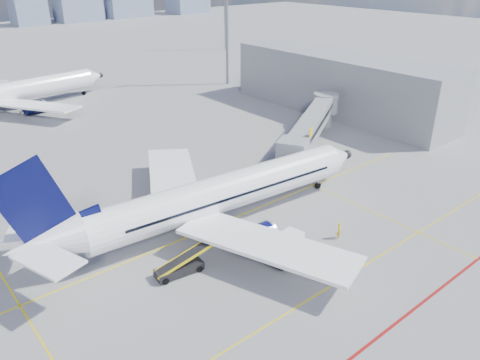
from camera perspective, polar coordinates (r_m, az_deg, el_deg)
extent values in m
plane|color=gray|center=(43.35, 4.31, -9.38)|extent=(420.00, 420.00, 0.00)
cube|color=#D7BF0B|center=(48.46, -2.26, -5.26)|extent=(60.00, 0.18, 0.01)
cube|color=#D7BF0B|center=(40.14, 10.39, -12.98)|extent=(80.00, 0.15, 0.01)
cube|color=#D7BF0B|center=(53.73, 13.69, -2.77)|extent=(0.15, 28.00, 0.01)
cube|color=#D7BF0B|center=(41.69, -25.24, -13.70)|extent=(0.15, 30.00, 0.01)
cube|color=maroon|center=(37.62, 17.62, -16.96)|extent=(90.00, 0.25, 0.01)
cube|color=#9C9FA4|center=(66.34, 8.73, 6.74)|extent=(20.84, 13.93, 2.60)
cube|color=black|center=(66.27, 8.74, 6.91)|extent=(20.52, 13.82, 0.55)
cube|color=#9C9FA4|center=(56.11, 6.42, 3.42)|extent=(4.49, 4.56, 3.00)
cube|color=black|center=(61.82, 7.53, 1.90)|extent=(2.20, 1.00, 0.70)
cylinder|color=gray|center=(61.30, 7.60, 3.06)|extent=(0.56, 0.56, 2.70)
cylinder|color=gray|center=(74.20, 9.95, 7.06)|extent=(0.60, 0.60, 3.90)
cylinder|color=#9C9FA4|center=(77.08, 10.41, 9.22)|extent=(4.00, 4.00, 3.00)
cylinder|color=gray|center=(77.62, 10.30, 7.84)|extent=(2.40, 2.40, 3.90)
cube|color=#D7BF0B|center=(57.30, 8.62, 5.68)|extent=(1.26, 0.82, 1.20)
cube|color=#9C9FA4|center=(85.27, 11.97, 11.38)|extent=(10.00, 42.00, 10.00)
cube|color=black|center=(81.66, 9.80, 10.96)|extent=(0.25, 40.00, 4.50)
cylinder|color=gray|center=(102.94, -1.61, 18.43)|extent=(0.56, 0.56, 25.00)
cylinder|color=gray|center=(146.93, -1.82, 20.44)|extent=(0.56, 0.56, 25.00)
cube|color=slate|center=(225.42, -24.41, 18.35)|extent=(13.00, 11.98, 11.93)
cube|color=slate|center=(232.24, -19.24, 19.81)|extent=(18.60, 13.01, 16.23)
cube|color=slate|center=(259.66, -6.40, 20.83)|extent=(18.70, 14.37, 11.31)
cylinder|color=white|center=(47.30, -1.80, -1.52)|extent=(29.39, 6.04, 3.79)
cone|color=white|center=(57.12, 11.98, 2.77)|extent=(3.78, 4.05, 3.79)
sphere|color=black|center=(58.07, 12.91, 3.05)|extent=(1.15, 1.15, 1.07)
cone|color=white|center=(41.31, -22.88, -7.12)|extent=(6.50, 4.26, 3.79)
cube|color=black|center=(56.05, 11.14, 3.00)|extent=(1.57, 1.57, 0.44)
cube|color=white|center=(53.97, -8.25, 0.51)|extent=(12.10, 16.53, 0.56)
cube|color=white|center=(40.93, 3.37, -7.85)|extent=(10.15, 16.82, 0.56)
cylinder|color=#080B3B|center=(52.41, -5.64, -1.60)|extent=(3.66, 2.50, 2.24)
cylinder|color=#080B3B|center=(44.15, 1.80, -6.99)|extent=(3.66, 2.50, 2.24)
cylinder|color=#B7B9BF|center=(53.23, -3.92, -1.09)|extent=(0.52, 2.32, 2.30)
cylinder|color=#B7B9BF|center=(45.13, 3.69, -6.26)|extent=(0.52, 2.32, 2.30)
cube|color=#080B3B|center=(39.74, -23.68, -3.00)|extent=(6.67, 0.83, 8.29)
cube|color=#080B3B|center=(41.19, -20.00, -5.04)|extent=(5.49, 0.72, 2.09)
cube|color=white|center=(43.80, -24.44, -5.01)|extent=(5.04, 6.18, 0.21)
cube|color=white|center=(38.45, -22.37, -8.95)|extent=(4.43, 6.07, 0.21)
cylinder|color=gray|center=(55.92, 9.50, -0.21)|extent=(0.30, 0.30, 1.80)
cylinder|color=black|center=(56.14, 9.46, -0.69)|extent=(0.78, 0.34, 0.76)
cylinder|color=gray|center=(49.91, -4.31, -3.31)|extent=(0.34, 0.34, 1.60)
cylinder|color=black|center=(50.05, -4.30, -3.61)|extent=(1.05, 0.73, 1.00)
cylinder|color=gray|center=(46.18, -1.02, -5.76)|extent=(0.34, 0.34, 1.60)
cylinder|color=black|center=(46.34, -1.02, -6.08)|extent=(1.05, 0.73, 1.00)
cube|color=black|center=(48.83, -2.56, -0.26)|extent=(23.87, 1.95, 0.25)
cube|color=black|center=(46.03, -0.01, -1.89)|extent=(23.87, 1.95, 0.25)
cylinder|color=white|center=(94.92, -25.19, 9.88)|extent=(27.67, 7.40, 3.57)
cone|color=white|center=(101.63, -17.26, 11.99)|extent=(3.76, 4.00, 3.57)
sphere|color=black|center=(102.27, -16.64, 12.15)|extent=(1.14, 1.14, 1.01)
cube|color=black|center=(100.93, -17.88, 12.12)|extent=(1.55, 1.55, 0.41)
cube|color=white|center=(87.27, -23.64, 8.31)|extent=(12.06, 15.32, 0.53)
cylinder|color=#080B3B|center=(100.04, -26.48, 9.04)|extent=(3.56, 2.55, 2.10)
cylinder|color=#080B3B|center=(90.51, -23.81, 8.07)|extent=(3.56, 2.55, 2.10)
cylinder|color=#B7B9BF|center=(100.66, -25.57, 9.30)|extent=(0.62, 2.18, 2.16)
cylinder|color=#B7B9BF|center=(91.19, -22.83, 8.35)|extent=(0.62, 2.18, 2.16)
cylinder|color=black|center=(97.39, -25.96, 8.34)|extent=(1.08, 0.78, 1.00)
cylinder|color=black|center=(93.12, -24.78, 7.89)|extent=(1.08, 0.78, 1.00)
cylinder|color=black|center=(100.82, -18.51, 10.01)|extent=(0.79, 0.38, 0.76)
cube|color=white|center=(42.18, 8.83, -9.94)|extent=(2.15, 1.66, 0.69)
cube|color=white|center=(41.62, 8.71, -9.61)|extent=(1.17, 1.24, 0.52)
cube|color=black|center=(41.52, 8.73, -9.41)|extent=(1.07, 1.17, 0.30)
cylinder|color=black|center=(41.66, 9.09, -10.86)|extent=(0.52, 0.35, 0.48)
cylinder|color=black|center=(41.91, 7.86, -10.53)|extent=(0.52, 0.35, 0.48)
cylinder|color=black|center=(42.74, 9.75, -9.88)|extent=(0.52, 0.35, 0.48)
cylinder|color=black|center=(42.98, 8.54, -9.57)|extent=(0.52, 0.35, 0.48)
cube|color=black|center=(43.00, 5.47, -9.16)|extent=(4.39, 2.66, 0.20)
cube|color=white|center=(41.71, 4.76, -8.66)|extent=(2.09, 2.05, 1.76)
cube|color=white|center=(43.18, 6.27, -7.45)|extent=(2.09, 2.05, 1.76)
cylinder|color=black|center=(41.65, 5.19, -10.73)|extent=(0.39, 0.23, 0.36)
cylinder|color=black|center=(42.35, 3.36, -9.98)|extent=(0.39, 0.23, 0.36)
cylinder|color=black|center=(43.91, 7.49, -8.75)|extent=(0.39, 0.23, 0.36)
cylinder|color=black|center=(44.57, 5.72, -8.08)|extent=(0.39, 0.23, 0.36)
cube|color=black|center=(41.29, -7.43, -10.75)|extent=(4.34, 2.00, 0.70)
cube|color=black|center=(40.97, -6.50, -9.23)|extent=(6.05, 1.72, 1.84)
cube|color=#D7BF0B|center=(41.38, -6.85, -8.87)|extent=(5.96, 0.82, 1.91)
cube|color=#D7BF0B|center=(40.56, -6.15, -9.61)|extent=(5.96, 0.82, 1.91)
cylinder|color=black|center=(40.37, -9.06, -12.09)|extent=(0.62, 0.31, 0.60)
cylinder|color=black|center=(41.42, -9.87, -11.07)|extent=(0.62, 0.31, 0.60)
cylinder|color=black|center=(41.42, -4.98, -10.74)|extent=(0.62, 0.31, 0.60)
cylinder|color=black|center=(42.44, -5.88, -9.80)|extent=(0.62, 0.31, 0.60)
imported|color=yellow|center=(46.50, 11.98, -6.06)|extent=(0.69, 0.74, 1.70)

